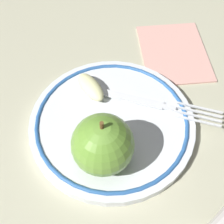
{
  "coord_description": "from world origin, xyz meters",
  "views": [
    {
      "loc": [
        -0.07,
        0.25,
        0.39
      ],
      "look_at": [
        -0.01,
        0.02,
        0.04
      ],
      "focal_mm": 50.0,
      "sensor_mm": 36.0,
      "label": 1
    }
  ],
  "objects": [
    {
      "name": "apple_slice_front",
      "position": [
        0.04,
        -0.03,
        0.03
      ],
      "size": [
        0.06,
        0.06,
        0.02
      ],
      "primitive_type": "ellipsoid",
      "rotation": [
        0.0,
        0.0,
        2.4
      ],
      "color": "beige",
      "rests_on": "plate"
    },
    {
      "name": "napkin_folded",
      "position": [
        -0.08,
        -0.16,
        0.0
      ],
      "size": [
        0.16,
        0.18,
        0.01
      ],
      "primitive_type": "cube",
      "rotation": [
        0.0,
        0.0,
        0.36
      ],
      "color": "#D0988B",
      "rests_on": "ground_plane"
    },
    {
      "name": "plate",
      "position": [
        -0.01,
        0.02,
        0.01
      ],
      "size": [
        0.24,
        0.24,
        0.02
      ],
      "color": "silver",
      "rests_on": "ground_plane"
    },
    {
      "name": "ground_plane",
      "position": [
        0.0,
        0.0,
        0.0
      ],
      "size": [
        2.0,
        2.0,
        0.0
      ],
      "primitive_type": "plane",
      "color": "#A9A78A"
    },
    {
      "name": "apple_red_whole",
      "position": [
        -0.01,
        0.08,
        0.06
      ],
      "size": [
        0.08,
        0.08,
        0.09
      ],
      "color": "olive",
      "rests_on": "plate"
    },
    {
      "name": "fork",
      "position": [
        -0.06,
        -0.03,
        0.02
      ],
      "size": [
        0.19,
        0.03,
        0.0
      ],
      "rotation": [
        0.0,
        0.0,
        3.11
      ],
      "color": "silver",
      "rests_on": "plate"
    }
  ]
}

